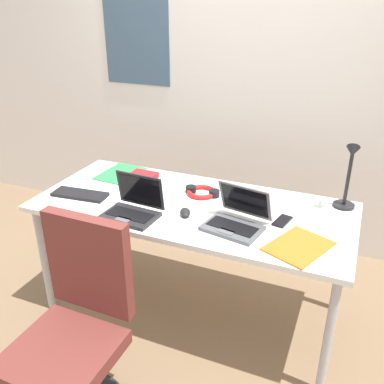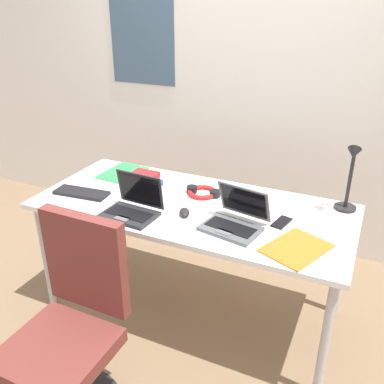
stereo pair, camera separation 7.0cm
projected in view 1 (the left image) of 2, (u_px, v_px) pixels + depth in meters
The scene contains 14 objects.
ground_plane at pixel (192, 307), 2.72m from camera, with size 12.00×12.00×0.00m, color #7A6047.
wall_back at pixel (250, 74), 3.08m from camera, with size 6.00×0.13×2.60m.
desk at pixel (192, 213), 2.43m from camera, with size 1.80×0.80×0.74m.
desk_lamp at pixel (348, 177), 2.27m from camera, with size 0.12×0.18×0.40m.
laptop_by_keyboard at pixel (133, 208), 2.27m from camera, with size 0.30×0.25×0.22m.
laptop_near_lamp at pixel (236, 219), 2.16m from camera, with size 0.33×0.32×0.21m.
external_keyboard at pixel (80, 194), 2.50m from camera, with size 0.33×0.12×0.02m, color black.
computer_mouse at pixel (185, 212), 2.28m from camera, with size 0.06×0.10×0.03m, color black.
cell_phone at pixel (282, 221), 2.22m from camera, with size 0.06×0.14×0.01m, color black.
headphones at pixel (202, 192), 2.52m from camera, with size 0.21×0.18×0.04m.
book_stack at pixel (143, 181), 2.59m from camera, with size 0.21×0.16×0.10m.
paper_folder_front_left at pixel (299, 246), 2.00m from camera, with size 0.23×0.31×0.01m, color orange.
paper_folder_near_lamp at pixel (120, 174), 2.81m from camera, with size 0.23×0.31×0.01m, color green.
office_chair at pixel (74, 345), 1.90m from camera, with size 0.52×0.54×0.97m.
Camera 1 is at (0.83, -1.98, 1.83)m, focal length 39.45 mm.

